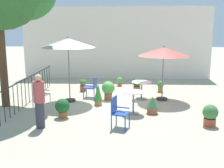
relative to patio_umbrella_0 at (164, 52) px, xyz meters
name	(u,v)px	position (x,y,z in m)	size (l,w,h in m)	color
ground_plane	(112,102)	(-1.99, -0.50, -1.93)	(60.00, 60.00, 0.00)	#A9A189
villa_facade	(116,43)	(-1.99, 4.72, 0.07)	(10.50, 0.30, 3.99)	silver
terrace_railing	(30,85)	(-5.20, -0.50, -1.24)	(0.03, 5.87, 1.01)	black
patio_umbrella_0	(164,52)	(0.00, 0.00, 0.00)	(1.97, 1.97, 2.18)	#2D2D2D
patio_umbrella_1	(68,44)	(-3.67, -0.40, 0.35)	(2.06, 2.06, 2.53)	#2D2D2D
cafe_table_0	(142,87)	(-0.82, 0.08, -1.42)	(0.81, 0.81, 0.72)	white
cafe_table_1	(133,98)	(-1.21, -1.86, -1.39)	(0.74, 0.74, 0.78)	silver
patio_chair_0	(92,86)	(-2.86, 0.24, -1.44)	(0.55, 0.51, 0.86)	#334999
patio_chair_1	(118,110)	(-1.70, -3.18, -1.40)	(0.57, 0.56, 0.92)	#26499C
patio_chair_2	(39,92)	(-4.65, -1.14, -1.39)	(0.63, 0.61, 0.93)	silver
potted_plant_0	(137,84)	(-0.94, 1.79, -1.66)	(0.38, 0.38, 0.51)	#954E35
potted_plant_1	(98,94)	(-2.50, -0.90, -1.49)	(0.32, 0.32, 0.85)	#C1683F
potted_plant_2	(160,86)	(0.11, 1.40, -1.64)	(0.31, 0.31, 0.51)	#BD6539
potted_plant_3	(108,89)	(-2.17, -0.09, -1.49)	(0.52, 0.52, 0.76)	#975331
potted_plant_4	(210,115)	(1.03, -2.94, -1.57)	(0.45, 0.45, 0.66)	#AC4D31
potted_plant_5	(62,107)	(-3.51, -2.38, -1.57)	(0.47, 0.47, 0.63)	#A05B31
potted_plant_6	(83,85)	(-3.41, 1.36, -1.63)	(0.30, 0.30, 0.56)	brown
potted_plant_7	(152,104)	(-0.57, -1.82, -1.61)	(0.42, 0.42, 0.60)	#A45136
potted_plant_8	(120,81)	(-1.76, 2.59, -1.68)	(0.30, 0.30, 0.44)	#BD593B
standing_person	(39,101)	(-3.96, -3.32, -1.11)	(0.43, 0.43, 1.59)	#33333D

